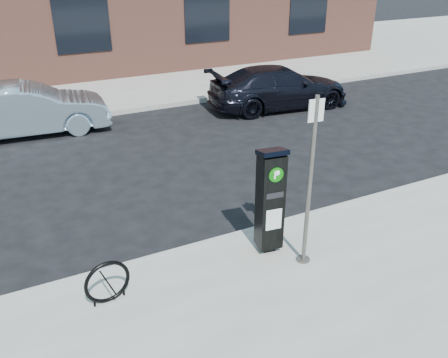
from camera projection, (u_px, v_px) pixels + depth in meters
ground at (239, 239)px, 8.48m from camera, size 120.00×120.00×0.00m
sidewalk_far at (79, 73)px, 19.70m from camera, size 60.00×12.00×0.15m
curb_near at (239, 236)px, 8.43m from camera, size 60.00×0.12×0.16m
curb_far at (118, 112)px, 14.89m from camera, size 60.00×0.12×0.16m
parking_kiosk at (270, 200)px, 7.53m from camera, size 0.47×0.43×1.84m
sign_pole at (310, 185)px, 7.07m from camera, size 0.24×0.22×2.73m
bike_rack at (107, 282)px, 6.63m from camera, size 0.67×0.13×0.67m
car_silver at (28, 110)px, 13.05m from camera, size 4.41×1.85×1.42m
car_dark at (279, 87)px, 15.34m from camera, size 4.80×2.32×1.35m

